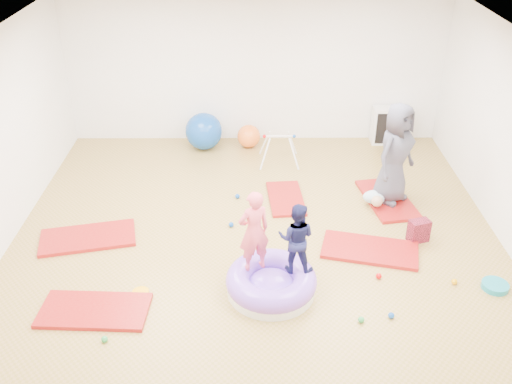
{
  "coord_description": "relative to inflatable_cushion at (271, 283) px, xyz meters",
  "views": [
    {
      "loc": [
        -0.03,
        -6.27,
        4.69
      ],
      "look_at": [
        0.0,
        0.3,
        0.9
      ],
      "focal_mm": 40.0,
      "sensor_mm": 36.0,
      "label": 1
    }
  ],
  "objects": [
    {
      "name": "room",
      "position": [
        -0.19,
        0.66,
        1.26
      ],
      "size": [
        7.01,
        8.01,
        2.81
      ],
      "color": "#A27E47",
      "rests_on": "ground"
    },
    {
      "name": "gym_mat_front_left",
      "position": [
        -2.14,
        -0.38,
        -0.11
      ],
      "size": [
        1.33,
        0.71,
        0.05
      ],
      "primitive_type": "cube",
      "rotation": [
        0.0,
        0.0,
        -0.05
      ],
      "color": "maroon",
      "rests_on": "ground"
    },
    {
      "name": "gym_mat_mid_left",
      "position": [
        -2.61,
        1.17,
        -0.11
      ],
      "size": [
        1.44,
        0.94,
        0.06
      ],
      "primitive_type": "cube",
      "rotation": [
        0.0,
        0.0,
        0.22
      ],
      "color": "maroon",
      "rests_on": "ground"
    },
    {
      "name": "gym_mat_center_back",
      "position": [
        0.3,
        2.27,
        -0.12
      ],
      "size": [
        0.62,
        1.11,
        0.04
      ],
      "primitive_type": "cube",
      "rotation": [
        0.0,
        0.0,
        1.65
      ],
      "color": "maroon",
      "rests_on": "ground"
    },
    {
      "name": "gym_mat_right",
      "position": [
        1.4,
        0.85,
        -0.11
      ],
      "size": [
        1.43,
        0.95,
        0.05
      ],
      "primitive_type": "cube",
      "rotation": [
        0.0,
        0.0,
        -0.24
      ],
      "color": "maroon",
      "rests_on": "ground"
    },
    {
      "name": "gym_mat_rear_right",
      "position": [
        1.93,
        2.22,
        -0.11
      ],
      "size": [
        0.86,
        1.39,
        0.05
      ],
      "primitive_type": "cube",
      "rotation": [
        0.0,
        0.0,
        1.74
      ],
      "color": "maroon",
      "rests_on": "ground"
    },
    {
      "name": "inflatable_cushion",
      "position": [
        0.0,
        0.0,
        0.0
      ],
      "size": [
        1.15,
        1.15,
        0.36
      ],
      "rotation": [
        0.0,
        0.0,
        -0.04
      ],
      "color": "white",
      "rests_on": "ground"
    },
    {
      "name": "child_pink",
      "position": [
        -0.22,
        0.13,
        0.74
      ],
      "size": [
        0.47,
        0.4,
        1.1
      ],
      "primitive_type": "imported",
      "rotation": [
        0.0,
        0.0,
        3.54
      ],
      "color": "#EC5366",
      "rests_on": "inflatable_cushion"
    },
    {
      "name": "child_navy",
      "position": [
        0.3,
        0.08,
        0.66
      ],
      "size": [
        0.53,
        0.45,
        0.95
      ],
      "primitive_type": "imported",
      "rotation": [
        0.0,
        0.0,
        2.92
      ],
      "color": "#161743",
      "rests_on": "inflatable_cushion"
    },
    {
      "name": "adult_caregiver",
      "position": [
        1.95,
        2.2,
        0.72
      ],
      "size": [
        0.92,
        0.92,
        1.61
      ],
      "primitive_type": "imported",
      "rotation": [
        0.0,
        0.0,
        0.77
      ],
      "color": "#434452",
      "rests_on": "gym_mat_rear_right"
    },
    {
      "name": "infant",
      "position": [
        1.68,
        2.04,
        0.03
      ],
      "size": [
        0.38,
        0.38,
        0.22
      ],
      "color": "#9FBED0",
      "rests_on": "gym_mat_rear_right"
    },
    {
      "name": "ball_pit_balls",
      "position": [
        0.47,
        0.32,
        -0.1
      ],
      "size": [
        4.35,
        3.26,
        0.08
      ],
      "color": "#DE0207",
      "rests_on": "ground"
    },
    {
      "name": "exercise_ball_blue",
      "position": [
        -1.15,
        4.21,
        0.21
      ],
      "size": [
        0.69,
        0.69,
        0.69
      ],
      "primitive_type": "sphere",
      "color": "#0E44A1",
      "rests_on": "ground"
    },
    {
      "name": "exercise_ball_orange",
      "position": [
        -0.31,
        4.26,
        0.08
      ],
      "size": [
        0.44,
        0.44,
        0.44
      ],
      "primitive_type": "sphere",
      "color": "orange",
      "rests_on": "ground"
    },
    {
      "name": "infant_play_gym",
      "position": [
        0.24,
        3.58,
        0.22
      ],
      "size": [
        0.71,
        0.67,
        0.54
      ],
      "rotation": [
        0.0,
        0.0,
        -0.27
      ],
      "color": "silver",
      "rests_on": "ground"
    },
    {
      "name": "cube_shelf",
      "position": [
        2.41,
        4.45,
        0.21
      ],
      "size": [
        0.71,
        0.35,
        0.71
      ],
      "color": "silver",
      "rests_on": "ground"
    },
    {
      "name": "balance_disc",
      "position": [
        2.85,
        0.05,
        -0.1
      ],
      "size": [
        0.34,
        0.34,
        0.07
      ],
      "primitive_type": "cylinder",
      "color": "teal",
      "rests_on": "ground"
    },
    {
      "name": "backpack",
      "position": [
        2.13,
        1.12,
        0.02
      ],
      "size": [
        0.33,
        0.25,
        0.33
      ],
      "primitive_type": "cube",
      "rotation": [
        0.0,
        0.0,
        0.31
      ],
      "color": "#B21F3E",
      "rests_on": "ground"
    },
    {
      "name": "yellow_toy",
      "position": [
        -1.64,
        -0.03,
        -0.12
      ],
      "size": [
        0.21,
        0.21,
        0.03
      ],
      "primitive_type": "cylinder",
      "color": "#E79C00",
      "rests_on": "ground"
    }
  ]
}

